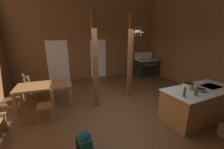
{
  "coord_description": "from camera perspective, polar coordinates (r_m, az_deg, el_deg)",
  "views": [
    {
      "loc": [
        -1.65,
        -3.54,
        2.35
      ],
      "look_at": [
        0.06,
        0.86,
        0.96
      ],
      "focal_mm": 22.28,
      "sensor_mm": 36.0,
      "label": 1
    }
  ],
  "objects": [
    {
      "name": "support_post_center",
      "position": [
        4.4,
        -6.89,
        5.11
      ],
      "size": [
        0.14,
        0.14,
        3.0
      ],
      "color": "brown",
      "rests_on": "ground_plane"
    },
    {
      "name": "glazed_panel_back_right",
      "position": [
        7.67,
        -5.6,
        6.36
      ],
      "size": [
        0.84,
        0.01,
        2.05
      ],
      "primitive_type": "cube",
      "color": "white",
      "rests_on": "ground_plane"
    },
    {
      "name": "wall_right",
      "position": [
        6.52,
        36.98,
        12.99
      ],
      "size": [
        0.14,
        8.28,
        4.65
      ],
      "primitive_type": "cube",
      "color": "brown",
      "rests_on": "ground_plane"
    },
    {
      "name": "ladderback_chair_by_post",
      "position": [
        4.34,
        -24.87,
        -11.19
      ],
      "size": [
        0.44,
        0.44,
        0.95
      ],
      "color": "brown",
      "rests_on": "ground_plane"
    },
    {
      "name": "kitchen_island",
      "position": [
        4.75,
        31.81,
        -9.95
      ],
      "size": [
        2.22,
        1.11,
        0.88
      ],
      "color": "olive",
      "rests_on": "ground_plane"
    },
    {
      "name": "mixing_bowl_on_counter",
      "position": [
        4.35,
        32.57,
        -5.43
      ],
      "size": [
        0.23,
        0.23,
        0.08
      ],
      "color": "slate",
      "rests_on": "kitchen_island"
    },
    {
      "name": "stockpot_on_counter",
      "position": [
        4.38,
        28.78,
        -4.11
      ],
      "size": [
        0.34,
        0.27,
        0.17
      ],
      "color": "silver",
      "rests_on": "kitchen_island"
    },
    {
      "name": "backpack",
      "position": [
        3.02,
        -11.16,
        -26.23
      ],
      "size": [
        0.33,
        0.34,
        0.6
      ],
      "color": "#194756",
      "rests_on": "ground_plane"
    },
    {
      "name": "bottle_short_on_counter",
      "position": [
        4.0,
        31.25,
        -6.03
      ],
      "size": [
        0.07,
        0.07,
        0.26
      ],
      "color": "#2D5638",
      "rests_on": "kitchen_island"
    },
    {
      "name": "ladderback_chair_near_window",
      "position": [
        6.0,
        -30.13,
        -4.35
      ],
      "size": [
        0.61,
        0.61,
        0.95
      ],
      "color": "brown",
      "rests_on": "ground_plane"
    },
    {
      "name": "dining_table",
      "position": [
        5.13,
        -25.94,
        -4.68
      ],
      "size": [
        1.72,
        0.94,
        0.74
      ],
      "color": "olive",
      "rests_on": "ground_plane"
    },
    {
      "name": "wall_back",
      "position": [
        7.53,
        -8.9,
        15.99
      ],
      "size": [
        8.3,
        0.14,
        4.65
      ],
      "primitive_type": "cube",
      "color": "brown",
      "rests_on": "ground_plane"
    },
    {
      "name": "bottle_tall_on_counter",
      "position": [
        3.79,
        27.62,
        -6.5
      ],
      "size": [
        0.06,
        0.06,
        0.28
      ],
      "color": "#2D5638",
      "rests_on": "kitchen_island"
    },
    {
      "name": "glazed_door_back_left",
      "position": [
        7.4,
        -21.22,
        4.96
      ],
      "size": [
        1.0,
        0.01,
        2.05
      ],
      "primitive_type": "cube",
      "color": "white",
      "rests_on": "ground_plane"
    },
    {
      "name": "support_post_with_pot_rack",
      "position": [
        5.17,
        7.77,
        8.03
      ],
      "size": [
        0.6,
        0.24,
        3.0
      ],
      "color": "brown",
      "rests_on": "ground_plane"
    },
    {
      "name": "ground_plane",
      "position": [
        4.58,
        3.33,
        -15.2
      ],
      "size": [
        8.3,
        8.28,
        0.1
      ],
      "primitive_type": "cube",
      "color": "brown"
    },
    {
      "name": "stove_range",
      "position": [
        8.29,
        13.77,
        2.9
      ],
      "size": [
        1.18,
        0.87,
        1.32
      ],
      "color": "black",
      "rests_on": "ground_plane"
    }
  ]
}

